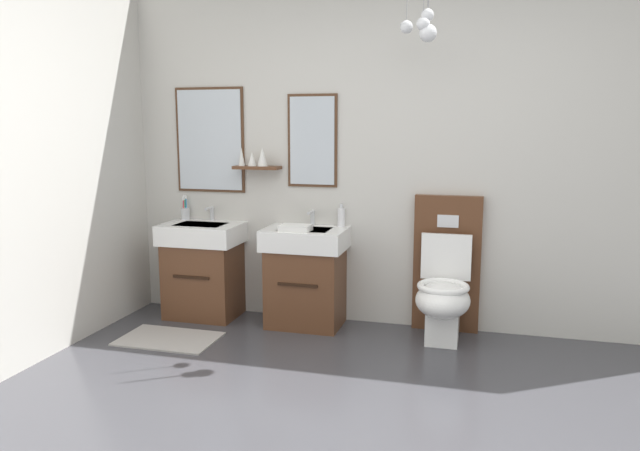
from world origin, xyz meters
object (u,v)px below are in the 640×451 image
toothbrush_cup (185,213)px  folded_hand_towel (295,228)px  toilet (445,286)px  vanity_sink_right (306,275)px  vanity_sink_left (204,268)px  soap_dispenser (341,217)px

toothbrush_cup → folded_hand_towel: toothbrush_cup is taller
folded_hand_towel → toilet: bearing=6.2°
vanity_sink_right → folded_hand_towel: size_ratio=3.37×
vanity_sink_left → folded_hand_towel: 0.89m
folded_hand_towel → soap_dispenser: bearing=46.5°
vanity_sink_left → toilet: bearing=-0.4°
vanity_sink_left → soap_dispenser: bearing=8.4°
toilet → folded_hand_towel: bearing=-173.8°
vanity_sink_left → toothbrush_cup: 0.49m
vanity_sink_right → soap_dispenser: (0.23, 0.16, 0.43)m
vanity_sink_left → toilet: size_ratio=0.74×
vanity_sink_left → vanity_sink_right: bearing=0.0°
toothbrush_cup → soap_dispenser: (1.30, 0.01, 0.02)m
toothbrush_cup → soap_dispenser: size_ratio=1.18×
vanity_sink_left → soap_dispenser: size_ratio=4.30×
vanity_sink_left → vanity_sink_right: (0.84, 0.00, 0.00)m
soap_dispenser → toothbrush_cup: bearing=-179.5°
vanity_sink_right → soap_dispenser: soap_dispenser is taller
toilet → toothbrush_cup: (-2.09, 0.16, 0.42)m
soap_dispenser → folded_hand_towel: size_ratio=0.78×
vanity_sink_right → folded_hand_towel: bearing=-107.4°
toothbrush_cup → soap_dispenser: 1.30m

